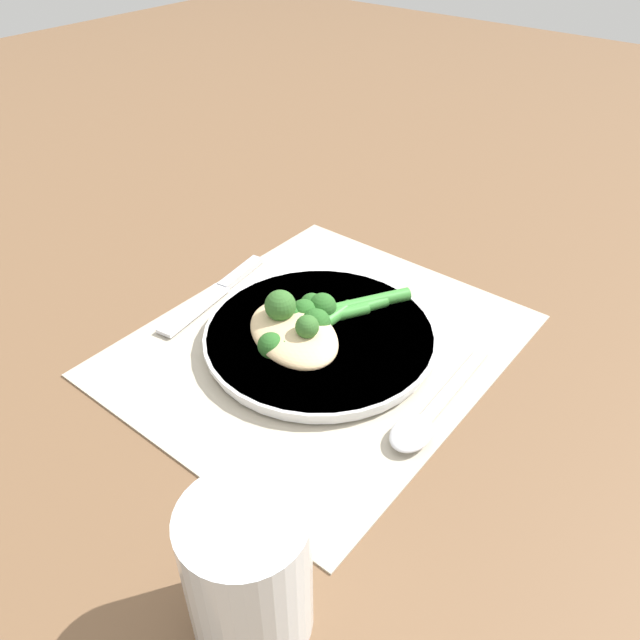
{
  "coord_description": "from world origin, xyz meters",
  "views": [
    {
      "loc": [
        -0.39,
        -0.31,
        0.41
      ],
      "look_at": [
        0.0,
        0.0,
        0.03
      ],
      "focal_mm": 35.0,
      "sensor_mm": 36.0,
      "label": 1
    }
  ],
  "objects_px": {
    "knife": "(216,292)",
    "spoon": "(422,421)",
    "broccoli_stalk_left": "(318,316)",
    "broccoli_stalk_right": "(334,305)",
    "water_glass": "(248,572)",
    "plate": "(320,336)",
    "chicken_fillet": "(294,333)",
    "broccoli_stalk_front": "(308,319)",
    "broccoli_stalk_rear": "(293,339)"
  },
  "relations": [
    {
      "from": "knife",
      "to": "spoon",
      "type": "bearing_deg",
      "value": 166.14
    },
    {
      "from": "broccoli_stalk_left",
      "to": "knife",
      "type": "xyz_separation_m",
      "value": [
        -0.01,
        0.14,
        -0.02
      ]
    },
    {
      "from": "broccoli_stalk_right",
      "to": "water_glass",
      "type": "bearing_deg",
      "value": 148.89
    },
    {
      "from": "plate",
      "to": "knife",
      "type": "relative_size",
      "value": 1.36
    },
    {
      "from": "chicken_fillet",
      "to": "water_glass",
      "type": "relative_size",
      "value": 1.23
    },
    {
      "from": "water_glass",
      "to": "chicken_fillet",
      "type": "bearing_deg",
      "value": 34.92
    },
    {
      "from": "knife",
      "to": "water_glass",
      "type": "distance_m",
      "value": 0.39
    },
    {
      "from": "broccoli_stalk_front",
      "to": "knife",
      "type": "distance_m",
      "value": 0.14
    },
    {
      "from": "plate",
      "to": "water_glass",
      "type": "distance_m",
      "value": 0.29
    },
    {
      "from": "broccoli_stalk_left",
      "to": "knife",
      "type": "bearing_deg",
      "value": 30.59
    },
    {
      "from": "broccoli_stalk_front",
      "to": "knife",
      "type": "xyz_separation_m",
      "value": [
        -0.0,
        0.13,
        -0.02
      ]
    },
    {
      "from": "broccoli_stalk_left",
      "to": "broccoli_stalk_front",
      "type": "bearing_deg",
      "value": 74.82
    },
    {
      "from": "broccoli_stalk_front",
      "to": "plate",
      "type": "bearing_deg",
      "value": -144.96
    },
    {
      "from": "broccoli_stalk_front",
      "to": "broccoli_stalk_right",
      "type": "xyz_separation_m",
      "value": [
        0.03,
        -0.01,
        0.0
      ]
    },
    {
      "from": "broccoli_stalk_front",
      "to": "spoon",
      "type": "bearing_deg",
      "value": -161.84
    },
    {
      "from": "chicken_fillet",
      "to": "broccoli_stalk_left",
      "type": "bearing_deg",
      "value": -2.47
    },
    {
      "from": "broccoli_stalk_front",
      "to": "water_glass",
      "type": "bearing_deg",
      "value": 152.31
    },
    {
      "from": "broccoli_stalk_front",
      "to": "broccoli_stalk_right",
      "type": "distance_m",
      "value": 0.03
    },
    {
      "from": "broccoli_stalk_right",
      "to": "broccoli_stalk_left",
      "type": "bearing_deg",
      "value": 120.01
    },
    {
      "from": "chicken_fillet",
      "to": "spoon",
      "type": "relative_size",
      "value": 0.8
    },
    {
      "from": "broccoli_stalk_front",
      "to": "knife",
      "type": "relative_size",
      "value": 0.49
    },
    {
      "from": "broccoli_stalk_right",
      "to": "spoon",
      "type": "relative_size",
      "value": 0.62
    },
    {
      "from": "broccoli_stalk_front",
      "to": "knife",
      "type": "bearing_deg",
      "value": 31.77
    },
    {
      "from": "broccoli_stalk_left",
      "to": "knife",
      "type": "relative_size",
      "value": 0.6
    },
    {
      "from": "plate",
      "to": "broccoli_stalk_rear",
      "type": "distance_m",
      "value": 0.04
    },
    {
      "from": "broccoli_stalk_right",
      "to": "plate",
      "type": "bearing_deg",
      "value": 133.11
    },
    {
      "from": "broccoli_stalk_rear",
      "to": "broccoli_stalk_right",
      "type": "bearing_deg",
      "value": -86.52
    },
    {
      "from": "knife",
      "to": "chicken_fillet",
      "type": "bearing_deg",
      "value": 161.65
    },
    {
      "from": "chicken_fillet",
      "to": "broccoli_stalk_rear",
      "type": "height_order",
      "value": "broccoli_stalk_rear"
    },
    {
      "from": "broccoli_stalk_rear",
      "to": "water_glass",
      "type": "bearing_deg",
      "value": 127.37
    },
    {
      "from": "chicken_fillet",
      "to": "knife",
      "type": "xyz_separation_m",
      "value": [
        0.02,
        0.14,
        -0.02
      ]
    },
    {
      "from": "broccoli_stalk_right",
      "to": "spoon",
      "type": "xyz_separation_m",
      "value": [
        -0.07,
        -0.15,
        -0.02
      ]
    },
    {
      "from": "broccoli_stalk_right",
      "to": "broccoli_stalk_front",
      "type": "bearing_deg",
      "value": 108.76
    },
    {
      "from": "knife",
      "to": "spoon",
      "type": "xyz_separation_m",
      "value": [
        -0.03,
        -0.29,
        0.0
      ]
    },
    {
      "from": "plate",
      "to": "water_glass",
      "type": "xyz_separation_m",
      "value": [
        -0.25,
        -0.15,
        0.04
      ]
    },
    {
      "from": "broccoli_stalk_right",
      "to": "water_glass",
      "type": "relative_size",
      "value": 0.95
    },
    {
      "from": "broccoli_stalk_rear",
      "to": "broccoli_stalk_left",
      "type": "relative_size",
      "value": 1.12
    },
    {
      "from": "water_glass",
      "to": "spoon",
      "type": "bearing_deg",
      "value": 0.67
    },
    {
      "from": "broccoli_stalk_front",
      "to": "broccoli_stalk_left",
      "type": "height_order",
      "value": "broccoli_stalk_left"
    },
    {
      "from": "spoon",
      "to": "plate",
      "type": "bearing_deg",
      "value": -15.09
    },
    {
      "from": "broccoli_stalk_front",
      "to": "water_glass",
      "type": "distance_m",
      "value": 0.3
    },
    {
      "from": "chicken_fillet",
      "to": "water_glass",
      "type": "distance_m",
      "value": 0.27
    },
    {
      "from": "broccoli_stalk_front",
      "to": "knife",
      "type": "height_order",
      "value": "broccoli_stalk_front"
    },
    {
      "from": "broccoli_stalk_front",
      "to": "spoon",
      "type": "height_order",
      "value": "broccoli_stalk_front"
    },
    {
      "from": "broccoli_stalk_rear",
      "to": "broccoli_stalk_right",
      "type": "relative_size",
      "value": 1.12
    },
    {
      "from": "broccoli_stalk_rear",
      "to": "broccoli_stalk_front",
      "type": "distance_m",
      "value": 0.04
    },
    {
      "from": "broccoli_stalk_rear",
      "to": "broccoli_stalk_left",
      "type": "bearing_deg",
      "value": -85.43
    },
    {
      "from": "plate",
      "to": "chicken_fillet",
      "type": "relative_size",
      "value": 1.75
    },
    {
      "from": "plate",
      "to": "broccoli_stalk_left",
      "type": "xyz_separation_m",
      "value": [
        0.01,
        0.01,
        0.02
      ]
    },
    {
      "from": "water_glass",
      "to": "knife",
      "type": "bearing_deg",
      "value": 50.09
    }
  ]
}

